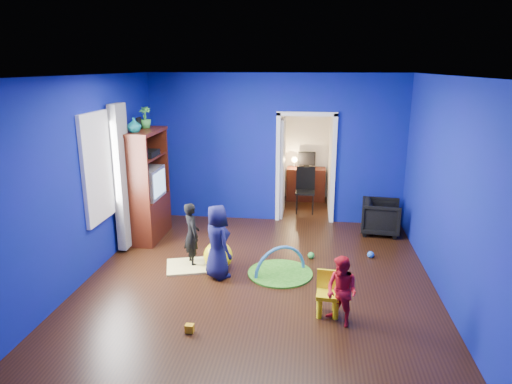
# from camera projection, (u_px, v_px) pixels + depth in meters

# --- Properties ---
(floor) EXTENTS (5.00, 5.50, 0.01)m
(floor) POSITION_uv_depth(u_px,v_px,m) (259.00, 280.00, 6.67)
(floor) COLOR black
(floor) RESTS_ON ground
(ceiling) EXTENTS (5.00, 5.50, 0.01)m
(ceiling) POSITION_uv_depth(u_px,v_px,m) (259.00, 76.00, 5.89)
(ceiling) COLOR white
(ceiling) RESTS_ON wall_back
(wall_back) EXTENTS (5.00, 0.02, 2.90)m
(wall_back) POSITION_uv_depth(u_px,v_px,m) (275.00, 149.00, 8.91)
(wall_back) COLOR navy
(wall_back) RESTS_ON floor
(wall_front) EXTENTS (5.00, 0.02, 2.90)m
(wall_front) POSITION_uv_depth(u_px,v_px,m) (218.00, 269.00, 3.65)
(wall_front) COLOR navy
(wall_front) RESTS_ON floor
(wall_left) EXTENTS (0.02, 5.50, 2.90)m
(wall_left) POSITION_uv_depth(u_px,v_px,m) (87.00, 179.00, 6.58)
(wall_left) COLOR navy
(wall_left) RESTS_ON floor
(wall_right) EXTENTS (0.02, 5.50, 2.90)m
(wall_right) POSITION_uv_depth(u_px,v_px,m) (448.00, 190.00, 5.98)
(wall_right) COLOR navy
(wall_right) RESTS_ON floor
(alcove) EXTENTS (1.00, 1.75, 2.50)m
(alcove) POSITION_uv_depth(u_px,v_px,m) (307.00, 152.00, 9.73)
(alcove) COLOR silver
(alcove) RESTS_ON floor
(armchair) EXTENTS (0.77, 0.75, 0.63)m
(armchair) POSITION_uv_depth(u_px,v_px,m) (381.00, 217.00, 8.45)
(armchair) COLOR black
(armchair) RESTS_ON floor
(child_black) EXTENTS (0.40, 0.44, 1.01)m
(child_black) POSITION_uv_depth(u_px,v_px,m) (192.00, 234.00, 7.06)
(child_black) COLOR black
(child_black) RESTS_ON floor
(child_navy) EXTENTS (0.62, 0.64, 1.10)m
(child_navy) POSITION_uv_depth(u_px,v_px,m) (217.00, 242.00, 6.63)
(child_navy) COLOR black
(child_navy) RESTS_ON floor
(toddler_red) EXTENTS (0.53, 0.53, 0.86)m
(toddler_red) POSITION_uv_depth(u_px,v_px,m) (342.00, 291.00, 5.43)
(toddler_red) COLOR #B11228
(toddler_red) RESTS_ON floor
(vase) EXTENTS (0.29, 0.29, 0.24)m
(vase) POSITION_uv_depth(u_px,v_px,m) (134.00, 125.00, 7.50)
(vase) COLOR #0B495F
(vase) RESTS_ON tv_armoire
(potted_plant) EXTENTS (0.23, 0.23, 0.37)m
(potted_plant) POSITION_uv_depth(u_px,v_px,m) (145.00, 117.00, 7.98)
(potted_plant) COLOR green
(potted_plant) RESTS_ON tv_armoire
(tv_armoire) EXTENTS (0.58, 1.14, 1.96)m
(tv_armoire) POSITION_uv_depth(u_px,v_px,m) (145.00, 185.00, 8.08)
(tv_armoire) COLOR #40100A
(tv_armoire) RESTS_ON floor
(crt_tv) EXTENTS (0.46, 0.70, 0.54)m
(crt_tv) POSITION_uv_depth(u_px,v_px,m) (147.00, 183.00, 8.07)
(crt_tv) COLOR silver
(crt_tv) RESTS_ON tv_armoire
(yellow_blanket) EXTENTS (0.89, 0.79, 0.03)m
(yellow_blanket) POSITION_uv_depth(u_px,v_px,m) (191.00, 266.00, 7.10)
(yellow_blanket) COLOR #F2E07A
(yellow_blanket) RESTS_ON floor
(hopper_ball) EXTENTS (0.44, 0.44, 0.44)m
(hopper_ball) POSITION_uv_depth(u_px,v_px,m) (218.00, 256.00, 6.97)
(hopper_ball) COLOR yellow
(hopper_ball) RESTS_ON floor
(kid_chair) EXTENTS (0.30, 0.30, 0.50)m
(kid_chair) POSITION_uv_depth(u_px,v_px,m) (328.00, 296.00, 5.68)
(kid_chair) COLOR yellow
(kid_chair) RESTS_ON floor
(play_mat) EXTENTS (0.97, 0.97, 0.03)m
(play_mat) POSITION_uv_depth(u_px,v_px,m) (280.00, 273.00, 6.85)
(play_mat) COLOR #379020
(play_mat) RESTS_ON floor
(toy_arch) EXTENTS (0.75, 0.52, 0.87)m
(toy_arch) POSITION_uv_depth(u_px,v_px,m) (280.00, 273.00, 6.85)
(toy_arch) COLOR #3F8CD8
(toy_arch) RESTS_ON floor
(window_left) EXTENTS (0.03, 0.95, 1.55)m
(window_left) POSITION_uv_depth(u_px,v_px,m) (98.00, 167.00, 6.88)
(window_left) COLOR white
(window_left) RESTS_ON wall_left
(curtain) EXTENTS (0.14, 0.42, 2.40)m
(curtain) POSITION_uv_depth(u_px,v_px,m) (122.00, 178.00, 7.47)
(curtain) COLOR slate
(curtain) RESTS_ON floor
(doorway) EXTENTS (1.16, 0.10, 2.10)m
(doorway) POSITION_uv_depth(u_px,v_px,m) (305.00, 170.00, 8.94)
(doorway) COLOR white
(doorway) RESTS_ON floor
(study_desk) EXTENTS (0.88, 0.44, 0.75)m
(study_desk) POSITION_uv_depth(u_px,v_px,m) (306.00, 184.00, 10.57)
(study_desk) COLOR #3D140A
(study_desk) RESTS_ON floor
(desk_monitor) EXTENTS (0.40, 0.05, 0.32)m
(desk_monitor) POSITION_uv_depth(u_px,v_px,m) (307.00, 159.00, 10.53)
(desk_monitor) COLOR black
(desk_monitor) RESTS_ON study_desk
(desk_lamp) EXTENTS (0.14, 0.14, 0.14)m
(desk_lamp) POSITION_uv_depth(u_px,v_px,m) (294.00, 160.00, 10.51)
(desk_lamp) COLOR #FFD88C
(desk_lamp) RESTS_ON study_desk
(folding_chair) EXTENTS (0.40, 0.40, 0.92)m
(folding_chair) POSITION_uv_depth(u_px,v_px,m) (305.00, 191.00, 9.63)
(folding_chair) COLOR black
(folding_chair) RESTS_ON floor
(book_shelf) EXTENTS (0.88, 0.24, 0.04)m
(book_shelf) POSITION_uv_depth(u_px,v_px,m) (308.00, 112.00, 10.23)
(book_shelf) COLOR white
(book_shelf) RESTS_ON study_desk
(toy_0) EXTENTS (0.10, 0.08, 0.10)m
(toy_0) POSITION_uv_depth(u_px,v_px,m) (340.00, 290.00, 6.27)
(toy_0) COLOR #F74629
(toy_0) RESTS_ON floor
(toy_1) EXTENTS (0.11, 0.11, 0.11)m
(toy_1) POSITION_uv_depth(u_px,v_px,m) (371.00, 254.00, 7.43)
(toy_1) COLOR blue
(toy_1) RESTS_ON floor
(toy_2) EXTENTS (0.10, 0.08, 0.10)m
(toy_2) POSITION_uv_depth(u_px,v_px,m) (190.00, 328.00, 5.35)
(toy_2) COLOR #EBA10C
(toy_2) RESTS_ON floor
(toy_3) EXTENTS (0.11, 0.11, 0.11)m
(toy_3) POSITION_uv_depth(u_px,v_px,m) (311.00, 255.00, 7.40)
(toy_3) COLOR green
(toy_3) RESTS_ON floor
(toy_4) EXTENTS (0.10, 0.08, 0.10)m
(toy_4) POSITION_uv_depth(u_px,v_px,m) (340.00, 263.00, 7.13)
(toy_4) COLOR #C148B9
(toy_4) RESTS_ON floor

